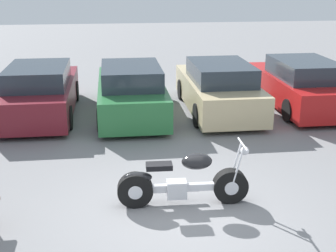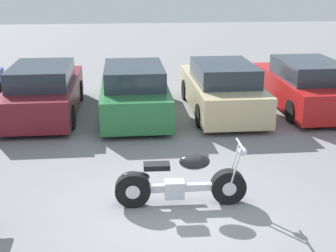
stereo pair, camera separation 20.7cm
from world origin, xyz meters
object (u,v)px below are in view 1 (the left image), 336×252
(parked_car_maroon, at_px, (40,92))
(motorcycle, at_px, (182,182))
(parked_car_green, at_px, (131,92))
(parked_car_champagne, at_px, (218,89))
(parked_car_red, at_px, (300,85))

(parked_car_maroon, bearing_deg, motorcycle, -61.59)
(parked_car_green, xyz_separation_m, parked_car_champagne, (2.48, 0.06, 0.00))
(parked_car_champagne, bearing_deg, parked_car_maroon, 177.75)
(motorcycle, distance_m, parked_car_champagne, 5.79)
(parked_car_green, bearing_deg, parked_car_champagne, 1.40)
(parked_car_maroon, bearing_deg, parked_car_red, -0.56)
(parked_car_green, height_order, parked_car_champagne, same)
(parked_car_maroon, xyz_separation_m, parked_car_champagne, (4.95, -0.19, 0.00))
(parked_car_green, relative_size, parked_car_red, 1.00)
(motorcycle, xyz_separation_m, parked_car_champagne, (1.89, 5.46, 0.25))
(parked_car_green, bearing_deg, parked_car_maroon, 174.11)
(motorcycle, relative_size, parked_car_red, 0.50)
(parked_car_maroon, bearing_deg, parked_car_green, -5.89)
(motorcycle, relative_size, parked_car_green, 0.50)
(motorcycle, height_order, parked_car_red, parked_car_red)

